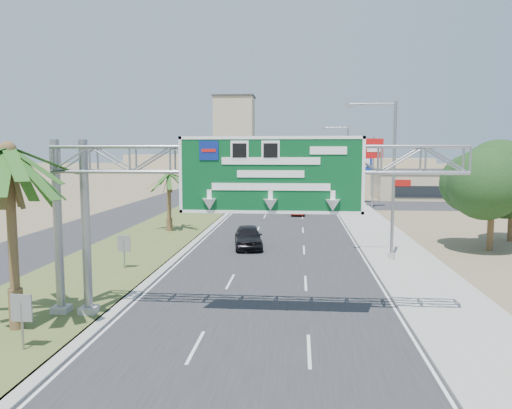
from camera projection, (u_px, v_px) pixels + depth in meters
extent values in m
cube|color=#28282B|center=(292.00, 181.00, 119.53)|extent=(12.00, 300.00, 0.02)
cube|color=#9E9B93|center=(328.00, 181.00, 118.80)|extent=(4.00, 300.00, 0.10)
cube|color=#4B5F2A|center=(251.00, 180.00, 120.38)|extent=(7.00, 300.00, 0.12)
cube|color=#28282B|center=(222.00, 180.00, 120.98)|extent=(8.00, 300.00, 0.02)
cylinder|color=gray|center=(86.00, 229.00, 20.67)|extent=(0.36, 0.36, 7.40)
cylinder|color=gray|center=(58.00, 229.00, 20.78)|extent=(0.36, 0.36, 7.40)
cube|color=#9E9B93|center=(89.00, 311.00, 21.04)|extent=(0.70, 0.70, 0.40)
cube|color=#9E9B93|center=(62.00, 310.00, 21.14)|extent=(0.70, 0.70, 0.40)
cube|color=#074A20|center=(271.00, 175.00, 19.30)|extent=(7.20, 0.12, 3.00)
cube|color=navy|center=(209.00, 150.00, 19.33)|extent=(0.75, 0.03, 0.75)
cone|color=white|center=(270.00, 205.00, 19.34)|extent=(0.56, 0.56, 0.45)
cylinder|color=brown|center=(13.00, 242.00, 18.88)|extent=(0.36, 0.36, 7.00)
cylinder|color=brown|center=(16.00, 310.00, 19.16)|extent=(0.54, 0.54, 1.68)
cylinder|color=brown|center=(169.00, 203.00, 42.79)|extent=(0.36, 0.36, 5.00)
cylinder|color=brown|center=(169.00, 225.00, 42.99)|extent=(0.54, 0.54, 1.20)
cylinder|color=brown|center=(204.00, 186.00, 58.61)|extent=(0.36, 0.36, 5.80)
cylinder|color=brown|center=(204.00, 205.00, 58.84)|extent=(0.54, 0.54, 1.39)
cylinder|color=brown|center=(226.00, 182.00, 76.51)|extent=(0.36, 0.36, 4.50)
cylinder|color=brown|center=(226.00, 193.00, 76.69)|extent=(0.54, 0.54, 1.08)
cylinder|color=brown|center=(241.00, 175.00, 95.30)|extent=(0.36, 0.36, 5.20)
cylinder|color=brown|center=(241.00, 185.00, 95.51)|extent=(0.54, 0.54, 1.25)
cylinder|color=brown|center=(253.00, 171.00, 120.09)|extent=(0.36, 0.36, 4.80)
cylinder|color=brown|center=(253.00, 178.00, 120.28)|extent=(0.54, 0.54, 1.15)
cylinder|color=gray|center=(393.00, 182.00, 31.18)|extent=(0.20, 0.20, 10.00)
cylinder|color=gray|center=(373.00, 104.00, 30.79)|extent=(2.80, 0.12, 0.12)
cube|color=slate|center=(350.00, 106.00, 30.92)|extent=(0.50, 0.22, 0.18)
cylinder|color=#9E9B93|center=(391.00, 257.00, 31.68)|extent=(0.44, 0.44, 0.50)
cylinder|color=gray|center=(347.00, 168.00, 60.90)|extent=(0.20, 0.20, 10.00)
cylinder|color=gray|center=(336.00, 127.00, 60.51)|extent=(2.80, 0.12, 0.12)
cube|color=slate|center=(325.00, 128.00, 60.64)|extent=(0.50, 0.22, 0.18)
cylinder|color=#9E9B93|center=(347.00, 206.00, 61.40)|extent=(0.44, 0.44, 0.50)
cylinder|color=gray|center=(329.00, 162.00, 96.57)|extent=(0.20, 0.20, 10.00)
cylinder|color=gray|center=(323.00, 137.00, 96.18)|extent=(2.80, 0.12, 0.12)
cube|color=slate|center=(315.00, 137.00, 96.31)|extent=(0.50, 0.22, 0.18)
cylinder|color=#9E9B93|center=(329.00, 186.00, 97.07)|extent=(0.44, 0.44, 0.50)
cylinder|color=gray|center=(334.00, 170.00, 80.85)|extent=(0.28, 0.28, 8.00)
cylinder|color=gray|center=(303.00, 147.00, 80.89)|extent=(10.00, 0.18, 0.18)
cube|color=black|center=(312.00, 149.00, 80.60)|extent=(0.32, 0.18, 0.95)
cube|color=black|center=(294.00, 149.00, 80.86)|extent=(0.32, 0.18, 0.95)
cube|color=black|center=(278.00, 149.00, 81.07)|extent=(0.32, 0.18, 0.95)
sphere|color=red|center=(312.00, 148.00, 80.45)|extent=(0.22, 0.22, 0.22)
imported|color=black|center=(334.00, 151.00, 80.53)|extent=(0.16, 0.16, 0.60)
cylinder|color=#9E9B93|center=(333.00, 193.00, 81.24)|extent=(0.56, 0.56, 0.60)
cube|color=tan|center=(437.00, 185.00, 73.85)|extent=(18.00, 10.00, 4.00)
cylinder|color=brown|center=(491.00, 223.00, 34.82)|extent=(0.44, 0.44, 3.90)
sphere|color=black|center=(493.00, 186.00, 34.55)|extent=(4.50, 4.50, 4.50)
cylinder|color=brown|center=(511.00, 220.00, 38.56)|extent=(0.44, 0.44, 3.30)
cylinder|color=gray|center=(22.00, 328.00, 17.06)|extent=(0.08, 0.08, 1.80)
cube|color=slate|center=(21.00, 308.00, 16.98)|extent=(0.75, 0.06, 0.95)
cylinder|color=gray|center=(124.00, 255.00, 29.01)|extent=(0.08, 0.08, 1.80)
cube|color=slate|center=(124.00, 244.00, 28.93)|extent=(0.75, 0.06, 0.95)
cube|color=tan|center=(234.00, 131.00, 259.14)|extent=(20.00, 16.00, 35.00)
cube|color=tan|center=(164.00, 163.00, 172.59)|extent=(24.00, 14.00, 6.00)
cube|color=tan|center=(396.00, 167.00, 146.44)|extent=(20.00, 12.00, 5.00)
imported|color=black|center=(248.00, 237.00, 35.84)|extent=(2.56, 5.00, 1.63)
imported|color=maroon|center=(298.00, 209.00, 54.71)|extent=(1.45, 4.14, 1.36)
imported|color=gray|center=(313.00, 189.00, 83.20)|extent=(2.98, 5.69, 1.53)
imported|color=black|center=(275.00, 182.00, 103.26)|extent=(2.12, 4.97, 1.43)
cylinder|color=gray|center=(373.00, 173.00, 60.96)|extent=(0.20, 0.20, 8.72)
cube|color=red|center=(374.00, 148.00, 60.65)|extent=(2.41, 0.76, 2.40)
cube|color=white|center=(374.00, 148.00, 60.47)|extent=(1.66, 0.36, 0.84)
cylinder|color=gray|center=(364.00, 177.00, 66.67)|extent=(0.20, 0.20, 7.18)
cube|color=navy|center=(364.00, 163.00, 66.47)|extent=(2.00, 0.32, 3.00)
cube|color=white|center=(364.00, 163.00, 66.29)|extent=(1.40, 0.05, 1.05)
cylinder|color=gray|center=(349.00, 165.00, 94.44)|extent=(0.20, 0.20, 8.86)
cube|color=red|center=(350.00, 147.00, 94.09)|extent=(2.15, 1.10, 1.80)
cube|color=white|center=(350.00, 147.00, 93.91)|extent=(1.44, 0.61, 0.63)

